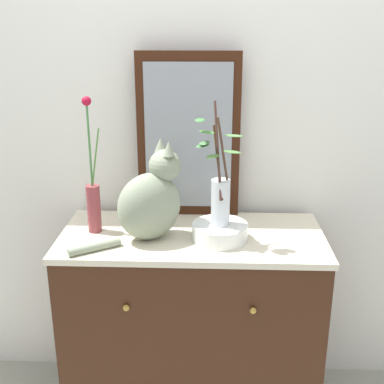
{
  "coord_description": "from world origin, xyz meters",
  "views": [
    {
      "loc": [
        0.07,
        -1.84,
        1.69
      ],
      "look_at": [
        0.0,
        0.0,
        1.04
      ],
      "focal_mm": 46.72,
      "sensor_mm": 36.0,
      "label": 1
    }
  ],
  "objects_px": {
    "mirror_leaning": "(188,137)",
    "cat_sitting": "(151,201)",
    "sideboard": "(192,325)",
    "vase_slim_green": "(93,199)",
    "vase_glass_clear": "(220,194)",
    "bowl_porcelain": "(220,232)"
  },
  "relations": [
    {
      "from": "mirror_leaning",
      "to": "cat_sitting",
      "type": "xyz_separation_m",
      "value": [
        -0.13,
        -0.26,
        -0.19
      ]
    },
    {
      "from": "sideboard",
      "to": "vase_slim_green",
      "type": "distance_m",
      "value": 0.69
    },
    {
      "from": "sideboard",
      "to": "mirror_leaning",
      "type": "bearing_deg",
      "value": 96.04
    },
    {
      "from": "vase_slim_green",
      "to": "vase_glass_clear",
      "type": "height_order",
      "value": "vase_slim_green"
    },
    {
      "from": "cat_sitting",
      "to": "mirror_leaning",
      "type": "bearing_deg",
      "value": 63.18
    },
    {
      "from": "vase_glass_clear",
      "to": "bowl_porcelain",
      "type": "bearing_deg",
      "value": 47.31
    },
    {
      "from": "sideboard",
      "to": "vase_glass_clear",
      "type": "relative_size",
      "value": 2.24
    },
    {
      "from": "cat_sitting",
      "to": "vase_slim_green",
      "type": "distance_m",
      "value": 0.25
    },
    {
      "from": "mirror_leaning",
      "to": "cat_sitting",
      "type": "distance_m",
      "value": 0.35
    },
    {
      "from": "mirror_leaning",
      "to": "cat_sitting",
      "type": "height_order",
      "value": "mirror_leaning"
    },
    {
      "from": "sideboard",
      "to": "cat_sitting",
      "type": "bearing_deg",
      "value": -165.25
    },
    {
      "from": "mirror_leaning",
      "to": "vase_glass_clear",
      "type": "distance_m",
      "value": 0.34
    },
    {
      "from": "bowl_porcelain",
      "to": "sideboard",
      "type": "bearing_deg",
      "value": 156.76
    },
    {
      "from": "cat_sitting",
      "to": "vase_slim_green",
      "type": "bearing_deg",
      "value": 166.44
    },
    {
      "from": "sideboard",
      "to": "vase_slim_green",
      "type": "bearing_deg",
      "value": 177.67
    },
    {
      "from": "sideboard",
      "to": "vase_slim_green",
      "type": "xyz_separation_m",
      "value": [
        -0.4,
        0.02,
        0.57
      ]
    },
    {
      "from": "bowl_porcelain",
      "to": "vase_glass_clear",
      "type": "xyz_separation_m",
      "value": [
        -0.0,
        -0.0,
        0.16
      ]
    },
    {
      "from": "mirror_leaning",
      "to": "bowl_porcelain",
      "type": "height_order",
      "value": "mirror_leaning"
    },
    {
      "from": "sideboard",
      "to": "mirror_leaning",
      "type": "distance_m",
      "value": 0.81
    },
    {
      "from": "vase_glass_clear",
      "to": "cat_sitting",
      "type": "bearing_deg",
      "value": 177.89
    },
    {
      "from": "sideboard",
      "to": "bowl_porcelain",
      "type": "xyz_separation_m",
      "value": [
        0.11,
        -0.05,
        0.46
      ]
    },
    {
      "from": "mirror_leaning",
      "to": "bowl_porcelain",
      "type": "distance_m",
      "value": 0.44
    }
  ]
}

